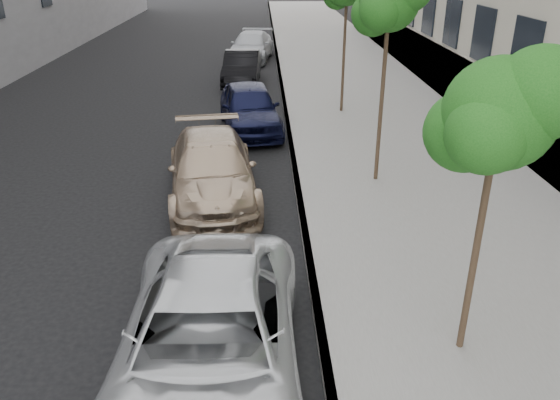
{
  "coord_description": "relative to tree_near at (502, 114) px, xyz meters",
  "views": [
    {
      "loc": [
        0.31,
        -4.87,
        5.51
      ],
      "look_at": [
        0.6,
        3.82,
        1.5
      ],
      "focal_mm": 35.0,
      "sensor_mm": 36.0,
      "label": 1
    }
  ],
  "objects": [
    {
      "name": "suv",
      "position": [
        -4.14,
        5.81,
        -2.96
      ],
      "size": [
        2.63,
        5.19,
        1.44
      ],
      "primitive_type": "imported",
      "rotation": [
        0.0,
        0.0,
        0.13
      ],
      "color": "tan",
      "rests_on": "ground"
    },
    {
      "name": "minivan",
      "position": [
        -3.67,
        -0.55,
        -2.95
      ],
      "size": [
        2.52,
        5.34,
        1.48
      ],
      "primitive_type": "imported",
      "rotation": [
        0.0,
        0.0,
        -0.01
      ],
      "color": "silver",
      "rests_on": "ground"
    },
    {
      "name": "sedan_black",
      "position": [
        -3.79,
        18.04,
        -2.98
      ],
      "size": [
        1.69,
        4.36,
        1.42
      ],
      "primitive_type": "imported",
      "rotation": [
        0.0,
        0.0,
        -0.04
      ],
      "color": "black",
      "rests_on": "ground"
    },
    {
      "name": "sedan_blue",
      "position": [
        -3.33,
        11.16,
        -2.91
      ],
      "size": [
        2.36,
        4.72,
        1.54
      ],
      "primitive_type": "imported",
      "rotation": [
        0.0,
        0.0,
        0.12
      ],
      "color": "black",
      "rests_on": "ground"
    },
    {
      "name": "curb",
      "position": [
        -2.05,
        22.5,
        -3.61
      ],
      "size": [
        0.15,
        72.0,
        0.14
      ],
      "primitive_type": "cube",
      "color": "#9E9B93",
      "rests_on": "ground"
    },
    {
      "name": "sedan_rear",
      "position": [
        -3.45,
        23.79,
        -2.96
      ],
      "size": [
        2.74,
        5.24,
        1.45
      ],
      "primitive_type": "imported",
      "rotation": [
        0.0,
        0.0,
        -0.15
      ],
      "color": "#A3A6AB",
      "rests_on": "ground"
    },
    {
      "name": "tree_mid",
      "position": [
        -0.0,
        6.5,
        0.76
      ],
      "size": [
        1.71,
        1.51,
        5.15
      ],
      "color": "#38281C",
      "rests_on": "sidewalk"
    },
    {
      "name": "sidewalk",
      "position": [
        1.07,
        22.5,
        -3.61
      ],
      "size": [
        6.4,
        72.0,
        0.14
      ],
      "primitive_type": "cube",
      "color": "gray",
      "rests_on": "ground"
    },
    {
      "name": "tree_near",
      "position": [
        0.0,
        0.0,
        0.0
      ],
      "size": [
        1.74,
        1.54,
        4.4
      ],
      "color": "#38281C",
      "rests_on": "sidewalk"
    }
  ]
}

